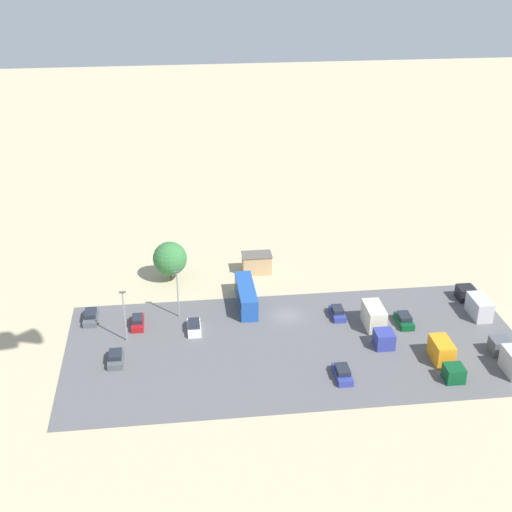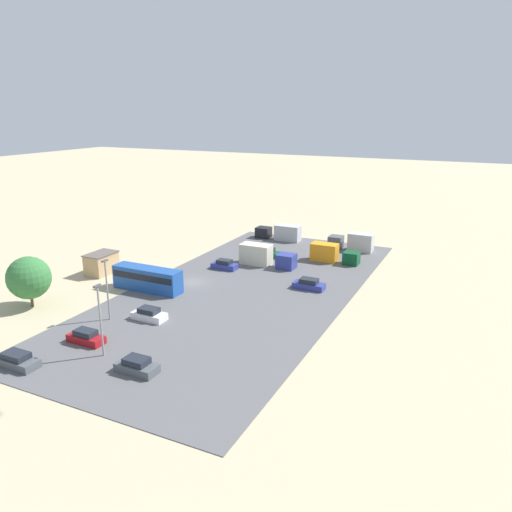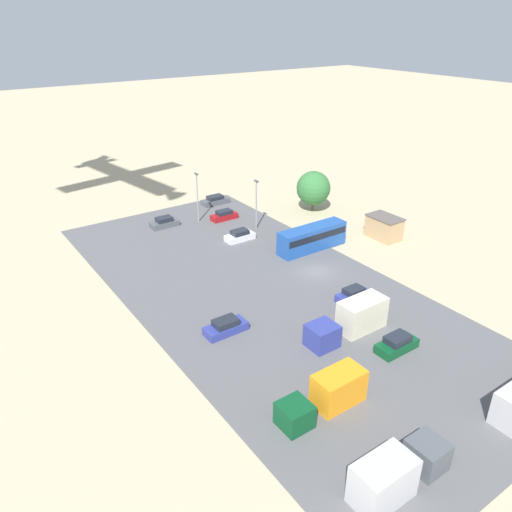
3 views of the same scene
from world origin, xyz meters
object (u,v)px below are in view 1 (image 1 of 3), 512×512
object	(u,v)px
parked_car_1	(194,327)
parked_truck_0	(475,303)
parked_car_0	(91,316)
bus	(246,295)
shed_building	(257,263)
parked_car_4	(343,373)
parked_car_5	(116,358)
parked_car_2	(337,313)
parked_car_3	(138,322)
parked_truck_3	(445,357)
parked_truck_1	(511,358)
parked_car_6	(404,320)
parked_truck_2	(377,323)

from	to	relation	value
parked_car_1	parked_truck_0	world-z (taller)	parked_truck_0
parked_car_0	bus	bearing A→B (deg)	-175.86
shed_building	parked_car_4	size ratio (longest dim) A/B	1.11
parked_car_5	parked_car_2	bearing A→B (deg)	14.29
parked_car_3	parked_truck_3	distance (m)	43.25
parked_truck_1	parked_car_6	bearing A→B (deg)	130.37
shed_building	parked_truck_1	xyz separation A→B (m)	(-29.73, 31.68, -0.11)
parked_car_4	parked_car_0	bearing A→B (deg)	-29.07
parked_car_3	parked_truck_2	bearing A→B (deg)	-9.73
shed_building	parked_car_3	xyz separation A→B (m)	(19.25, 15.18, -0.95)
parked_car_1	parked_truck_2	world-z (taller)	parked_truck_2
parked_car_1	parked_car_6	bearing A→B (deg)	-3.48
parked_truck_2	parked_truck_3	world-z (taller)	parked_truck_2
parked_car_1	bus	bearing A→B (deg)	38.18
bus	parked_car_3	bearing A→B (deg)	14.23
parked_car_4	parked_truck_3	xyz separation A→B (m)	(-13.97, -1.03, 0.72)
parked_car_1	parked_truck_0	bearing A→B (deg)	0.74
shed_building	parked_truck_0	world-z (taller)	shed_building
bus	parked_truck_3	world-z (taller)	bus
parked_car_0	parked_car_1	distance (m)	15.70
parked_truck_0	parked_truck_2	world-z (taller)	parked_truck_2
parked_car_3	parked_truck_3	bearing A→B (deg)	-20.44
parked_car_0	parked_truck_1	bearing A→B (deg)	161.26
parked_truck_0	parked_truck_3	distance (m)	16.48
parked_car_2	parked_truck_2	distance (m)	6.74
parked_car_3	parked_truck_2	world-z (taller)	parked_truck_2
bus	parked_truck_2	size ratio (longest dim) A/B	1.11
bus	parked_car_5	xyz separation A→B (m)	(18.93, 13.17, -1.13)
parked_car_1	parked_truck_3	world-z (taller)	parked_truck_3
parked_truck_0	parked_car_0	bearing A→B (deg)	175.76
parked_car_5	parked_car_6	size ratio (longest dim) A/B	0.97
parked_car_1	parked_truck_2	xyz separation A→B (m)	(-25.80, 3.48, 0.90)
parked_car_0	parked_car_4	distance (m)	38.25
parked_car_4	parked_truck_1	world-z (taller)	parked_truck_1
parked_car_3	parked_car_5	size ratio (longest dim) A/B	1.01
parked_truck_3	bus	bearing A→B (deg)	-38.43
parked_car_3	parked_car_6	size ratio (longest dim) A/B	0.98
parked_car_2	parked_truck_2	world-z (taller)	parked_truck_2
parked_car_4	parked_car_5	size ratio (longest dim) A/B	1.06
shed_building	parked_truck_3	bearing A→B (deg)	125.07
parked_car_6	parked_truck_3	xyz separation A→B (m)	(-2.01, 10.92, 0.68)
parked_truck_2	shed_building	bearing A→B (deg)	-55.15
parked_car_6	parked_car_3	bearing A→B (deg)	173.81
parked_car_1	parked_car_5	bearing A→B (deg)	-147.95
parked_car_0	parked_truck_3	xyz separation A→B (m)	(-47.40, 17.55, 0.74)
parked_car_0	shed_building	bearing A→B (deg)	-154.04
parked_car_2	parked_car_4	size ratio (longest dim) A/B	0.92
parked_car_5	shed_building	bearing A→B (deg)	47.88
shed_building	parked_car_2	distance (m)	19.01
parked_truck_1	parked_car_4	bearing A→B (deg)	179.06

